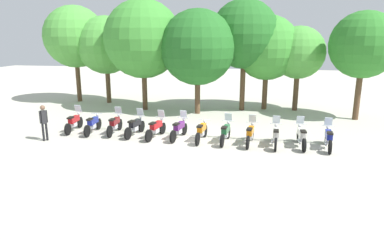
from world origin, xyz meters
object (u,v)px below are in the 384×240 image
at_px(tree_0, 75,37).
at_px(tree_2, 143,39).
at_px(motorcycle_10, 301,136).
at_px(tree_6, 299,53).
at_px(motorcycle_4, 156,128).
at_px(person_0, 44,120).
at_px(motorcycle_0, 74,122).
at_px(tree_1, 106,45).
at_px(motorcycle_6, 202,131).
at_px(motorcycle_9, 276,136).
at_px(motorcycle_8, 250,134).
at_px(tree_7, 364,45).
at_px(motorcycle_3, 135,126).
at_px(tree_4, 244,34).
at_px(motorcycle_5, 179,129).
at_px(motorcycle_11, 328,138).
at_px(motorcycle_1, 93,124).
at_px(motorcycle_7, 226,132).
at_px(tree_5, 267,48).
at_px(tree_3, 198,47).
at_px(motorcycle_2, 115,124).

bearing_deg(tree_0, tree_2, -19.37).
bearing_deg(motorcycle_10, tree_6, -6.27).
relative_size(motorcycle_4, person_0, 1.19).
relative_size(motorcycle_0, tree_1, 0.33).
bearing_deg(motorcycle_6, motorcycle_9, -87.58).
relative_size(motorcycle_8, tree_7, 0.33).
distance_m(motorcycle_3, motorcycle_8, 6.05).
bearing_deg(tree_4, tree_6, 7.75).
distance_m(motorcycle_5, motorcycle_11, 7.25).
relative_size(motorcycle_8, motorcycle_10, 1.00).
relative_size(motorcycle_1, person_0, 1.20).
relative_size(motorcycle_3, motorcycle_7, 1.00).
relative_size(motorcycle_0, tree_5, 0.33).
height_order(tree_2, tree_3, tree_2).
bearing_deg(motorcycle_9, tree_2, 54.05).
bearing_deg(motorcycle_5, motorcycle_10, -82.85).
height_order(motorcycle_3, motorcycle_4, same).
distance_m(motorcycle_5, motorcycle_8, 3.63).
bearing_deg(motorcycle_2, motorcycle_8, -97.48).
bearing_deg(motorcycle_3, tree_7, -56.74).
bearing_deg(motorcycle_9, tree_6, -9.02).
distance_m(motorcycle_3, tree_5, 11.41).
bearing_deg(person_0, motorcycle_0, 113.33).
bearing_deg(motorcycle_2, tree_2, 0.50).
distance_m(motorcycle_0, motorcycle_2, 2.42).
bearing_deg(motorcycle_9, motorcycle_5, 88.02).
height_order(motorcycle_1, motorcycle_3, motorcycle_3).
bearing_deg(tree_5, motorcycle_9, -88.01).
relative_size(motorcycle_8, motorcycle_9, 1.00).
height_order(person_0, tree_1, tree_1).
relative_size(tree_2, tree_4, 1.00).
bearing_deg(motorcycle_5, tree_1, 51.09).
bearing_deg(motorcycle_6, motorcycle_7, -86.51).
height_order(tree_2, tree_5, tree_2).
distance_m(motorcycle_0, tree_0, 10.51).
bearing_deg(motorcycle_7, motorcycle_2, 91.35).
bearing_deg(motorcycle_4, motorcycle_2, 92.23).
distance_m(motorcycle_6, motorcycle_9, 3.63).
bearing_deg(tree_1, tree_4, -5.08).
bearing_deg(motorcycle_8, tree_3, 36.72).
xyz_separation_m(motorcycle_4, motorcycle_5, (1.21, 0.07, 0.00)).
bearing_deg(motorcycle_9, tree_3, 39.85).
height_order(motorcycle_0, tree_7, tree_7).
bearing_deg(tree_1, motorcycle_9, -36.28).
bearing_deg(tree_7, tree_6, 147.37).
bearing_deg(motorcycle_6, tree_7, -49.39).
height_order(motorcycle_3, tree_7, tree_7).
bearing_deg(motorcycle_8, tree_7, -38.67).
xyz_separation_m(motorcycle_0, motorcycle_2, (2.42, -0.05, 0.00)).
relative_size(motorcycle_8, tree_5, 0.33).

